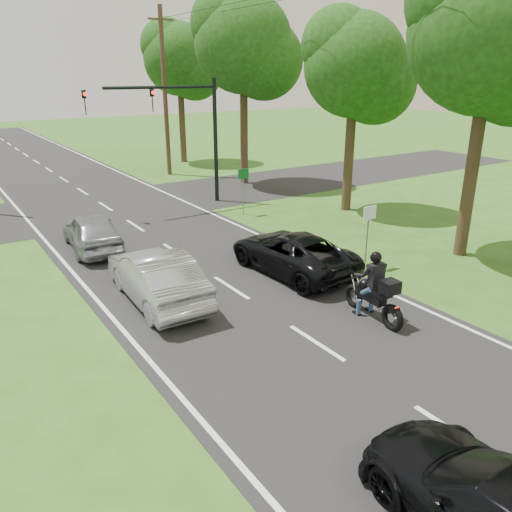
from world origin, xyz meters
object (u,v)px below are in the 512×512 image
at_px(silver_sedan, 157,277).
at_px(sign_white, 369,222).
at_px(dark_suv, 292,252).
at_px(sign_green, 243,180).
at_px(motorcycle_rider, 375,293).
at_px(traffic_signal, 180,120).
at_px(utility_pole_far, 165,92).
at_px(silver_suv, 92,232).

distance_m(silver_sedan, sign_white, 7.12).
relative_size(dark_suv, sign_green, 2.25).
bearing_deg(sign_green, dark_suv, -110.02).
relative_size(motorcycle_rider, silver_sedan, 0.49).
xyz_separation_m(motorcycle_rider, traffic_signal, (1.24, 13.86, 3.39)).
xyz_separation_m(traffic_signal, sign_green, (1.56, -3.02, -2.54)).
height_order(utility_pole_far, sign_white, utility_pole_far).
bearing_deg(dark_suv, traffic_signal, -98.22).
bearing_deg(silver_suv, sign_white, 140.74).
bearing_deg(silver_sedan, traffic_signal, -117.58).
xyz_separation_m(traffic_signal, utility_pole_far, (2.86, 8.00, 0.95)).
height_order(dark_suv, silver_sedan, silver_sedan).
distance_m(dark_suv, sign_white, 2.72).
distance_m(motorcycle_rider, sign_white, 3.95).
bearing_deg(silver_suv, silver_sedan, 96.89).
bearing_deg(utility_pole_far, sign_white, -94.51).
relative_size(silver_sedan, silver_suv, 1.12).
bearing_deg(sign_green, motorcycle_rider, -104.46).
xyz_separation_m(silver_suv, utility_pole_far, (8.61, 12.09, 4.38)).
relative_size(dark_suv, sign_white, 2.25).
bearing_deg(utility_pole_far, traffic_signal, -109.68).
relative_size(motorcycle_rider, silver_suv, 0.55).
xyz_separation_m(traffic_signal, sign_white, (1.36, -11.02, -2.54)).
xyz_separation_m(silver_sedan, silver_suv, (-0.18, 5.52, -0.06)).
xyz_separation_m(dark_suv, sign_white, (2.32, -1.07, 0.92)).
xyz_separation_m(motorcycle_rider, dark_suv, (0.27, 3.92, -0.07)).
relative_size(silver_sedan, sign_green, 2.13).
height_order(utility_pole_far, sign_green, utility_pole_far).
bearing_deg(sign_white, traffic_signal, 97.05).
bearing_deg(traffic_signal, silver_suv, -144.59).
bearing_deg(silver_sedan, utility_pole_far, -113.07).
height_order(traffic_signal, sign_white, traffic_signal).
bearing_deg(traffic_signal, utility_pole_far, 70.32).
relative_size(traffic_signal, sign_white, 3.00).
height_order(motorcycle_rider, traffic_signal, traffic_signal).
height_order(silver_suv, traffic_signal, traffic_signal).
xyz_separation_m(motorcycle_rider, utility_pole_far, (4.10, 21.87, 4.33)).
bearing_deg(traffic_signal, sign_white, -82.95).
bearing_deg(dark_suv, sign_green, -112.72).
bearing_deg(dark_suv, sign_white, 152.51).
relative_size(motorcycle_rider, dark_suv, 0.46).
height_order(dark_suv, silver_suv, silver_suv).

